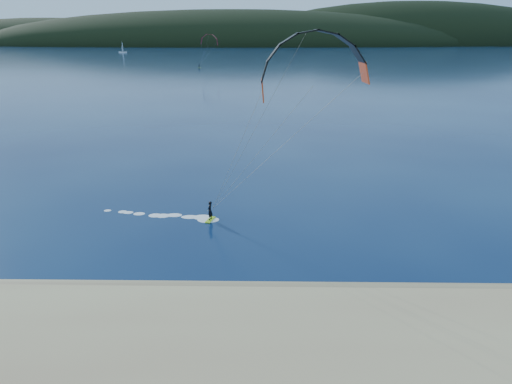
% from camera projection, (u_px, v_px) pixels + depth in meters
% --- Properties ---
extents(ground, '(1800.00, 1800.00, 0.00)m').
position_uv_depth(ground, '(217.00, 339.00, 23.26)').
color(ground, '#08153A').
rests_on(ground, ground).
extents(wet_sand, '(220.00, 2.50, 0.10)m').
position_uv_depth(wet_sand, '(224.00, 292.00, 27.46)').
color(wet_sand, '#82694B').
rests_on(wet_sand, ground).
extents(headland, '(1200.00, 310.00, 140.00)m').
position_uv_depth(headland, '(262.00, 45.00, 721.36)').
color(headland, black).
rests_on(headland, ground).
extents(kitesurfer_near, '(22.33, 9.92, 15.77)m').
position_uv_depth(kitesurfer_near, '(305.00, 93.00, 27.71)').
color(kitesurfer_near, '#9ACD18').
rests_on(kitesurfer_near, ground).
extents(kitesurfer_far, '(11.20, 7.88, 14.44)m').
position_uv_depth(kitesurfer_far, '(209.00, 43.00, 207.33)').
color(kitesurfer_far, '#9ACD18').
rests_on(kitesurfer_far, ground).
extents(sailboat, '(7.53, 4.81, 10.64)m').
position_uv_depth(sailboat, '(123.00, 52.00, 401.37)').
color(sailboat, white).
rests_on(sailboat, ground).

